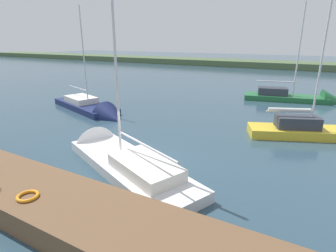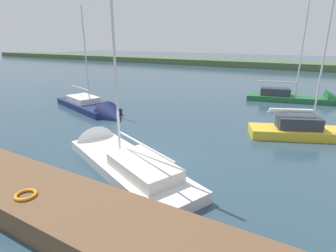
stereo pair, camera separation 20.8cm
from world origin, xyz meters
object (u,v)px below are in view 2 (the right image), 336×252
at_px(life_ring_buoy, 26,195).
at_px(sailboat_mid_channel, 304,100).
at_px(sailboat_far_left, 96,111).
at_px(sailboat_behind_pier, 323,134).
at_px(sailboat_outer_mooring, 113,158).

relative_size(life_ring_buoy, sailboat_mid_channel, 0.07).
distance_m(sailboat_far_left, sailboat_behind_pier, 15.53).
relative_size(life_ring_buoy, sailboat_far_left, 0.07).
relative_size(sailboat_behind_pier, sailboat_outer_mooring, 0.97).
height_order(sailboat_mid_channel, sailboat_far_left, sailboat_mid_channel).
height_order(life_ring_buoy, sailboat_far_left, sailboat_far_left).
bearing_deg(sailboat_behind_pier, sailboat_mid_channel, 77.12).
bearing_deg(life_ring_buoy, sailboat_mid_channel, -105.20).
height_order(life_ring_buoy, sailboat_behind_pier, sailboat_behind_pier).
relative_size(sailboat_mid_channel, sailboat_behind_pier, 1.01).
distance_m(sailboat_behind_pier, sailboat_outer_mooring, 11.74).
distance_m(life_ring_buoy, sailboat_far_left, 13.10).
xyz_separation_m(life_ring_buoy, sailboat_far_left, (7.56, -10.67, -0.74)).
bearing_deg(sailboat_mid_channel, sailboat_behind_pier, -92.98).
bearing_deg(sailboat_far_left, sailboat_outer_mooring, -22.78).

